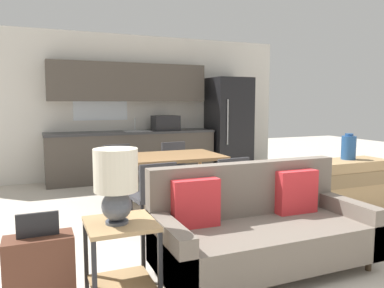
{
  "coord_description": "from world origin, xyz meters",
  "views": [
    {
      "loc": [
        -1.64,
        -2.5,
        1.44
      ],
      "look_at": [
        0.03,
        1.5,
        0.95
      ],
      "focal_mm": 35.0,
      "sensor_mm": 36.0,
      "label": 1
    }
  ],
  "objects": [
    {
      "name": "ground_plane",
      "position": [
        0.0,
        0.0,
        0.0
      ],
      "size": [
        20.0,
        20.0,
        0.0
      ],
      "primitive_type": "plane",
      "color": "beige"
    },
    {
      "name": "refrigerator",
      "position": [
        1.97,
        4.21,
        0.96
      ],
      "size": [
        0.77,
        0.77,
        1.92
      ],
      "color": "black",
      "rests_on": "ground_plane"
    },
    {
      "name": "vase",
      "position": [
        2.04,
        1.1,
        0.86
      ],
      "size": [
        0.18,
        0.18,
        0.33
      ],
      "color": "#234C84",
      "rests_on": "credenza"
    },
    {
      "name": "dining_table",
      "position": [
        -0.1,
        1.99,
        0.69
      ],
      "size": [
        1.36,
        0.86,
        0.76
      ],
      "color": "olive",
      "rests_on": "ground_plane"
    },
    {
      "name": "dining_chair_near_right",
      "position": [
        0.34,
        1.2,
        0.48
      ],
      "size": [
        0.45,
        0.45,
        0.82
      ],
      "rotation": [
        0.0,
        0.0,
        3.22
      ],
      "color": "#38383D",
      "rests_on": "ground_plane"
    },
    {
      "name": "credenza",
      "position": [
        1.92,
        1.06,
        0.35
      ],
      "size": [
        1.17,
        0.45,
        0.71
      ],
      "color": "tan",
      "rests_on": "ground_plane"
    },
    {
      "name": "couch",
      "position": [
        0.11,
        0.16,
        0.34
      ],
      "size": [
        1.86,
        0.8,
        0.89
      ],
      "color": "#3D2D1E",
      "rests_on": "ground_plane"
    },
    {
      "name": "side_table",
      "position": [
        -1.11,
        0.08,
        0.4
      ],
      "size": [
        0.48,
        0.48,
        0.59
      ],
      "color": "tan",
      "rests_on": "ground_plane"
    },
    {
      "name": "suitcase",
      "position": [
        -1.66,
        0.1,
        0.28
      ],
      "size": [
        0.44,
        0.22,
        0.71
      ],
      "color": "brown",
      "rests_on": "ground_plane"
    },
    {
      "name": "dining_chair_near_left",
      "position": [
        -0.53,
        1.19,
        0.48
      ],
      "size": [
        0.46,
        0.46,
        0.82
      ],
      "rotation": [
        0.0,
        0.0,
        3.23
      ],
      "color": "#38383D",
      "rests_on": "ground_plane"
    },
    {
      "name": "table_lamp",
      "position": [
        -1.14,
        0.05,
        0.9
      ],
      "size": [
        0.31,
        0.31,
        0.53
      ],
      "color": "#4C515B",
      "rests_on": "side_table"
    },
    {
      "name": "wall_back",
      "position": [
        -0.01,
        4.63,
        1.35
      ],
      "size": [
        6.4,
        0.07,
        2.7
      ],
      "color": "silver",
      "rests_on": "ground_plane"
    },
    {
      "name": "kitchen_counter",
      "position": [
        0.01,
        4.33,
        0.84
      ],
      "size": [
        3.09,
        0.65,
        2.15
      ],
      "color": "#4C443D",
      "rests_on": "ground_plane"
    },
    {
      "name": "dining_chair_far_left",
      "position": [
        -0.55,
        2.79,
        0.48
      ],
      "size": [
        0.48,
        0.48,
        0.82
      ],
      "rotation": [
        0.0,
        0.0,
        0.15
      ],
      "color": "#38383D",
      "rests_on": "ground_plane"
    },
    {
      "name": "dining_chair_far_right",
      "position": [
        0.33,
        2.77,
        0.48
      ],
      "size": [
        0.47,
        0.47,
        0.82
      ],
      "rotation": [
        0.0,
        0.0,
        0.14
      ],
      "color": "#38383D",
      "rests_on": "ground_plane"
    }
  ]
}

